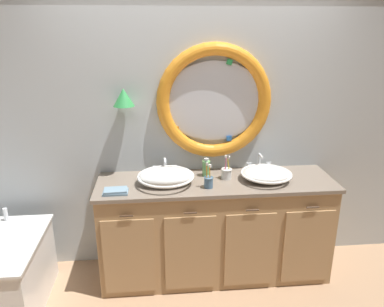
# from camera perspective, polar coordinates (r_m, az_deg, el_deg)

# --- Properties ---
(ground_plane) EXTENTS (14.00, 14.00, 0.00)m
(ground_plane) POSITION_cam_1_polar(r_m,az_deg,el_deg) (3.30, 1.45, -20.32)
(ground_plane) COLOR tan
(back_wall_assembly) EXTENTS (6.40, 0.26, 2.60)m
(back_wall_assembly) POSITION_cam_1_polar(r_m,az_deg,el_deg) (3.22, 0.58, 5.18)
(back_wall_assembly) COLOR silver
(back_wall_assembly) RESTS_ON ground_plane
(vanity_counter) EXTENTS (1.94, 0.59, 0.88)m
(vanity_counter) POSITION_cam_1_polar(r_m,az_deg,el_deg) (3.29, 3.50, -11.13)
(vanity_counter) COLOR tan
(vanity_counter) RESTS_ON ground_plane
(sink_basin_left) EXTENTS (0.46, 0.46, 0.13)m
(sink_basin_left) POSITION_cam_1_polar(r_m,az_deg,el_deg) (3.01, -3.99, -3.48)
(sink_basin_left) COLOR white
(sink_basin_left) RESTS_ON vanity_counter
(sink_basin_right) EXTENTS (0.42, 0.42, 0.11)m
(sink_basin_right) POSITION_cam_1_polar(r_m,az_deg,el_deg) (3.13, 11.19, -3.03)
(sink_basin_right) COLOR white
(sink_basin_right) RESTS_ON vanity_counter
(faucet_set_left) EXTENTS (0.21, 0.13, 0.14)m
(faucet_set_left) POSITION_cam_1_polar(r_m,az_deg,el_deg) (3.21, -4.11, -2.12)
(faucet_set_left) COLOR silver
(faucet_set_left) RESTS_ON vanity_counter
(faucet_set_right) EXTENTS (0.22, 0.12, 0.16)m
(faucet_set_right) POSITION_cam_1_polar(r_m,az_deg,el_deg) (3.33, 10.14, -1.53)
(faucet_set_right) COLOR silver
(faucet_set_right) RESTS_ON vanity_counter
(toothbrush_holder_left) EXTENTS (0.08, 0.08, 0.21)m
(toothbrush_holder_left) POSITION_cam_1_polar(r_m,az_deg,el_deg) (2.94, 2.53, -4.24)
(toothbrush_holder_left) COLOR slate
(toothbrush_holder_left) RESTS_ON vanity_counter
(toothbrush_holder_right) EXTENTS (0.09, 0.09, 0.21)m
(toothbrush_holder_right) POSITION_cam_1_polar(r_m,az_deg,el_deg) (3.12, 5.25, -2.95)
(toothbrush_holder_right) COLOR white
(toothbrush_holder_right) RESTS_ON vanity_counter
(soap_dispenser) EXTENTS (0.07, 0.07, 0.16)m
(soap_dispenser) POSITION_cam_1_polar(r_m,az_deg,el_deg) (3.16, 2.16, -2.18)
(soap_dispenser) COLOR #6BAD66
(soap_dispenser) RESTS_ON vanity_counter
(folded_hand_towel) EXTENTS (0.19, 0.12, 0.03)m
(folded_hand_towel) POSITION_cam_1_polar(r_m,az_deg,el_deg) (2.92, -11.51, -5.62)
(folded_hand_towel) COLOR #7593A8
(folded_hand_towel) RESTS_ON vanity_counter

